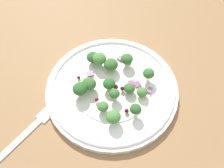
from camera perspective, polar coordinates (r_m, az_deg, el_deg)
name	(u,v)px	position (r cm, az deg, el deg)	size (l,w,h in cm)	color
ground_plane	(116,85)	(57.94, 0.82, -0.30)	(180.00, 180.00, 2.00)	olive
plate	(112,89)	(55.24, 0.00, -1.05)	(26.70, 26.70, 1.70)	white
dressing_pool	(112,88)	(54.87, 0.00, -0.81)	(15.49, 15.49, 0.20)	white
broccoli_floret_0	(142,92)	(53.20, 6.31, -1.74)	(2.08, 2.08, 2.11)	#9EC684
broccoli_floret_1	(99,59)	(56.54, -2.65, 5.30)	(2.83, 2.83, 2.86)	#8EB77A
broccoli_floret_2	(109,84)	(53.33, -0.62, 0.04)	(2.42, 2.42, 2.45)	#ADD18E
broccoli_floret_3	(129,88)	(53.31, 3.63, -0.94)	(2.23, 2.23, 2.26)	#9EC684
broccoli_floret_4	(127,59)	(56.69, 3.11, 5.21)	(2.54, 2.54, 2.57)	#ADD18E
broccoli_floret_5	(113,117)	(49.71, 0.29, -6.89)	(2.71, 2.71, 2.74)	#ADD18E
broccoli_floret_6	(135,109)	(50.33, 4.92, -5.26)	(2.14, 2.14, 2.17)	#ADD18E
broccoli_floret_7	(93,57)	(57.53, -4.05, 5.56)	(2.61, 2.61, 2.64)	#9EC684
broccoli_floret_8	(80,89)	(52.55, -6.73, -1.06)	(2.83, 2.83, 2.87)	#9EC684
broccoli_floret_9	(89,84)	(53.50, -4.89, 0.07)	(2.87, 2.87, 2.90)	#9EC684
broccoli_floret_10	(103,107)	(51.01, -1.93, -4.75)	(2.13, 2.13, 2.16)	#ADD18E
broccoli_floret_11	(114,94)	(51.90, 0.52, -2.03)	(2.02, 2.02, 2.04)	#9EC684
broccoli_floret_12	(149,74)	(54.79, 7.66, 2.18)	(2.31, 2.31, 2.34)	#ADD18E
broccoli_floret_13	(110,65)	(55.98, -0.45, 3.97)	(2.90, 2.90, 2.94)	#ADD18E
cranberry_0	(121,89)	(53.76, 1.98, -1.02)	(0.84, 0.84, 0.84)	#4C0A14
cranberry_1	(127,111)	(51.51, 3.07, -5.62)	(0.80, 0.80, 0.80)	#4C0A14
cranberry_2	(116,87)	(54.05, 0.77, -0.59)	(0.98, 0.98, 0.98)	maroon
cranberry_3	(79,77)	(56.08, -6.98, 1.36)	(0.71, 0.71, 0.71)	maroon
cranberry_4	(97,99)	(52.54, -3.21, -3.23)	(0.76, 0.76, 0.76)	maroon
onion_bit_0	(131,83)	(55.42, 4.00, 0.13)	(1.24, 1.28, 0.31)	#934C84
onion_bit_1	(121,58)	(58.93, 1.80, 5.36)	(1.11, 1.28, 0.40)	#A35B93
onion_bit_2	(150,90)	(54.66, 7.85, -1.24)	(0.90, 1.31, 0.34)	#A35B93
onion_bit_3	(137,84)	(55.36, 5.26, -0.07)	(1.25, 1.35, 0.44)	#934C84
onion_bit_4	(129,63)	(58.48, 3.51, 4.49)	(0.83, 0.81, 0.47)	#934C84
onion_bit_5	(90,74)	(56.60, -4.59, 2.13)	(1.22, 1.38, 0.40)	#843D75
fork	(21,137)	(53.76, -18.39, -10.50)	(17.33, 10.18, 0.50)	silver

